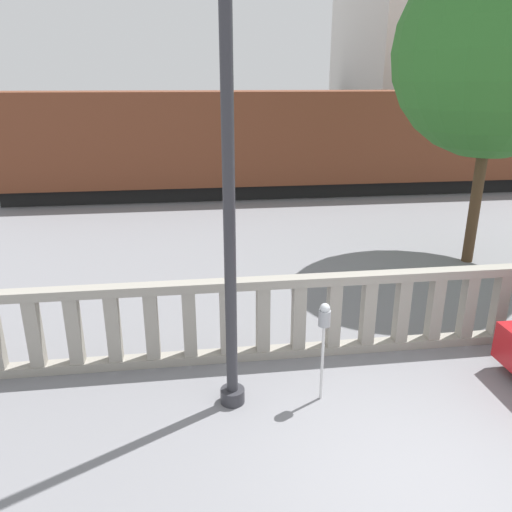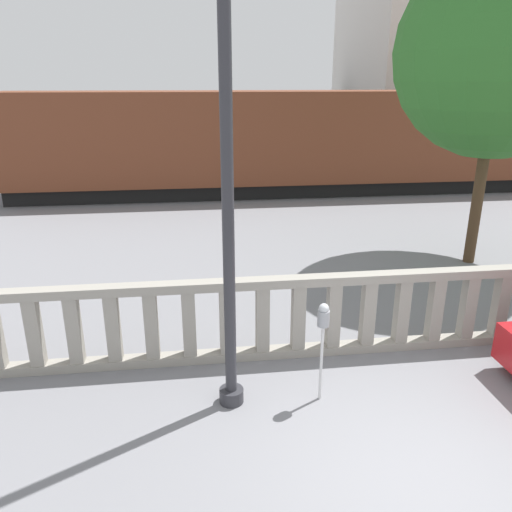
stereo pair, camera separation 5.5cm
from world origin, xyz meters
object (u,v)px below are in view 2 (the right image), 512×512
Objects in this scene: train_far at (197,125)px; tree_left at (500,53)px; train_near at (351,140)px; lamppost at (227,164)px; parking_meter at (323,324)px.

tree_left reaches higher than train_far.
tree_left reaches higher than train_near.
tree_left reaches higher than lamppost.
parking_meter is 0.06× the size of train_near.
lamppost reaches higher than parking_meter.
train_near is at bearing 92.84° from tree_left.
train_far is (-5.78, 10.97, -0.29)m from train_near.
parking_meter is at bearing -3.91° from lamppost.
lamppost is 0.25× the size of train_far.
tree_left is at bearing -72.27° from train_far.
lamppost reaches higher than train_near.
tree_left is (4.98, 4.97, 3.57)m from parking_meter.
train_far reaches higher than parking_meter.
lamppost is 0.94× the size of tree_left.
train_near is at bearing 66.51° from lamppost.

